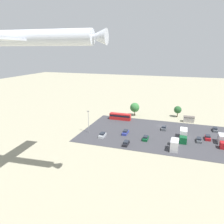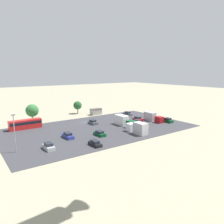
% 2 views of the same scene
% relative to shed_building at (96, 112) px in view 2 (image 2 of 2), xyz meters
% --- Properties ---
extents(ground_plane, '(400.00, 400.00, 0.00)m').
position_rel_shed_building_xyz_m(ground_plane, '(11.18, 10.07, -1.37)').
color(ground_plane, gray).
extents(parking_lot_surface, '(61.60, 35.59, 0.08)m').
position_rel_shed_building_xyz_m(parking_lot_surface, '(11.18, 20.40, -1.33)').
color(parking_lot_surface, '#38383D').
rests_on(parking_lot_surface, ground).
extents(shed_building, '(5.04, 2.79, 2.73)m').
position_rel_shed_building_xyz_m(shed_building, '(0.00, 0.00, 0.00)').
color(shed_building, '#9E998E').
rests_on(shed_building, ground).
extents(bus, '(10.26, 2.54, 3.06)m').
position_rel_shed_building_xyz_m(bus, '(31.50, 6.87, 0.35)').
color(bus, red).
rests_on(bus, ground).
extents(parked_car_0, '(1.92, 4.31, 1.44)m').
position_rel_shed_building_xyz_m(parked_car_0, '(15.48, 27.54, -0.69)').
color(parked_car_0, '#0C4723').
rests_on(parked_car_0, ground).
extents(parked_car_1, '(1.90, 4.22, 1.65)m').
position_rel_shed_building_xyz_m(parked_car_1, '(31.90, 30.01, -0.61)').
color(parked_car_1, '#ADB2B7').
rests_on(parked_car_1, ground).
extents(parked_car_2, '(1.70, 4.53, 1.54)m').
position_rel_shed_building_xyz_m(parked_car_2, '(-10.36, 9.20, -0.65)').
color(parked_car_2, '#4C5156').
rests_on(parked_car_2, ground).
extents(parked_car_3, '(1.99, 4.08, 1.55)m').
position_rel_shed_building_xyz_m(parked_car_3, '(9.99, 14.25, -0.64)').
color(parked_car_3, '#4C5156').
rests_on(parked_car_3, ground).
extents(parked_car_4, '(1.76, 4.38, 1.44)m').
position_rel_shed_building_xyz_m(parked_car_4, '(21.25, 34.41, -0.69)').
color(parked_car_4, black).
rests_on(parked_car_4, ground).
extents(parked_car_5, '(1.74, 4.32, 1.47)m').
position_rel_shed_building_xyz_m(parked_car_5, '(-3.51, 23.01, -0.68)').
color(parked_car_5, '#4C5156').
rests_on(parked_car_5, ground).
extents(parked_car_6, '(1.87, 4.73, 1.62)m').
position_rel_shed_building_xyz_m(parked_car_6, '(24.20, 24.27, -0.62)').
color(parked_car_6, navy).
rests_on(parked_car_6, ground).
extents(parked_car_7, '(1.92, 4.18, 1.62)m').
position_rel_shed_building_xyz_m(parked_car_7, '(-6.73, 19.72, -0.62)').
color(parked_car_7, maroon).
rests_on(parked_car_7, ground).
extents(parked_car_8, '(1.96, 4.03, 1.65)m').
position_rel_shed_building_xyz_m(parked_car_8, '(-14.24, 28.00, -0.60)').
color(parked_car_8, '#0C4723').
rests_on(parked_car_8, ground).
extents(parked_truck_0, '(2.31, 8.40, 3.23)m').
position_rel_shed_building_xyz_m(parked_truck_0, '(-11.12, 23.20, 0.19)').
color(parked_truck_0, maroon).
rests_on(parked_truck_0, ground).
extents(parked_truck_1, '(2.58, 7.69, 3.58)m').
position_rel_shed_building_xyz_m(parked_truck_1, '(4.79, 32.41, 0.35)').
color(parked_truck_1, silver).
rests_on(parked_truck_1, ground).
extents(parked_truck_2, '(2.56, 9.42, 3.44)m').
position_rel_shed_building_xyz_m(parked_truck_2, '(2.08, 22.44, 0.28)').
color(parked_truck_2, '#0C4723').
rests_on(parked_truck_2, ground).
extents(tree_near_shed, '(3.71, 3.71, 5.62)m').
position_rel_shed_building_xyz_m(tree_near_shed, '(5.48, -6.75, 2.37)').
color(tree_near_shed, brown).
rests_on(tree_near_shed, ground).
extents(tree_apron_mid, '(4.76, 4.76, 6.69)m').
position_rel_shed_building_xyz_m(tree_apron_mid, '(26.53, -2.37, 2.93)').
color(tree_apron_mid, brown).
rests_on(tree_apron_mid, ground).
extents(light_pole_lot_centre, '(0.90, 0.28, 9.10)m').
position_rel_shed_building_xyz_m(light_pole_lot_centre, '(38.87, 27.43, 3.69)').
color(light_pole_lot_centre, gray).
rests_on(light_pole_lot_centre, ground).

